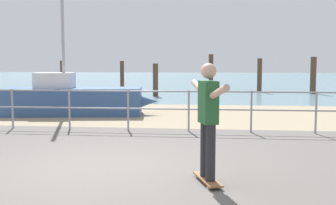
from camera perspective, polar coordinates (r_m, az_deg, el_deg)
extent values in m
cube|color=#605B56|center=(6.07, -11.47, -11.22)|extent=(24.00, 10.00, 0.04)
cube|color=tan|center=(13.76, -1.36, -1.65)|extent=(24.00, 6.00, 0.04)
cube|color=slate|center=(41.60, 3.70, 3.25)|extent=(72.00, 50.00, 0.04)
cylinder|color=gray|center=(11.44, -20.78, -0.86)|extent=(0.05, 0.05, 1.05)
cylinder|color=gray|center=(10.83, -13.53, -0.99)|extent=(0.05, 0.05, 1.05)
cylinder|color=gray|center=(10.42, -5.56, -1.12)|extent=(0.05, 0.05, 1.05)
cylinder|color=gray|center=(10.22, 2.89, -1.23)|extent=(0.05, 0.05, 1.05)
cylinder|color=gray|center=(10.25, 11.49, -1.32)|extent=(0.05, 0.05, 1.05)
cylinder|color=gray|center=(10.50, 19.85, -1.38)|extent=(0.05, 0.05, 1.05)
cylinder|color=gray|center=(10.37, -5.58, 1.60)|extent=(12.27, 0.04, 0.04)
cylinder|color=gray|center=(10.41, -5.56, -0.83)|extent=(12.27, 0.04, 0.04)
cube|color=#335184|center=(13.81, -12.95, 0.12)|extent=(4.55, 1.98, 0.90)
cone|color=#335184|center=(13.54, -3.79, 0.14)|extent=(1.19, 0.91, 0.77)
cylinder|color=#9EA0A5|center=(13.88, -14.44, 11.13)|extent=(0.10, 0.10, 4.43)
cube|color=silver|center=(13.89, -15.45, 2.98)|extent=(1.31, 1.05, 0.50)
cube|color=brown|center=(6.03, 5.50, -10.54)|extent=(0.45, 0.82, 0.02)
cylinder|color=silver|center=(6.27, 3.97, -10.28)|extent=(0.05, 0.07, 0.06)
cylinder|color=silver|center=(6.32, 5.38, -10.17)|extent=(0.05, 0.07, 0.06)
cylinder|color=silver|center=(5.76, 5.62, -11.75)|extent=(0.05, 0.07, 0.06)
cylinder|color=silver|center=(5.81, 7.15, -11.61)|extent=(0.05, 0.07, 0.06)
cylinder|color=#26262B|center=(6.04, 5.18, -6.47)|extent=(0.14, 0.14, 0.80)
cylinder|color=#26262B|center=(5.81, 5.91, -6.95)|extent=(0.14, 0.14, 0.80)
cube|color=#26592D|center=(5.82, 5.60, 0.04)|extent=(0.31, 0.41, 0.60)
sphere|color=tan|center=(5.79, 5.65, 4.38)|extent=(0.22, 0.22, 0.22)
cylinder|color=tan|center=(6.22, 4.32, 2.07)|extent=(0.27, 0.55, 0.23)
cylinder|color=tan|center=(5.38, 7.12, 1.48)|extent=(0.27, 0.55, 0.23)
cylinder|color=#513826|center=(23.95, -14.40, 3.48)|extent=(0.27, 0.27, 1.82)
cylinder|color=#513826|center=(25.93, -6.39, 3.76)|extent=(0.25, 0.25, 1.81)
cylinder|color=#513826|center=(20.78, -1.75, 3.14)|extent=(0.27, 0.27, 1.67)
cylinder|color=#513826|center=(24.78, 5.97, 4.13)|extent=(0.28, 0.28, 2.20)
cylinder|color=#513826|center=(24.08, 12.58, 3.68)|extent=(0.27, 0.27, 1.95)
cylinder|color=#513826|center=(23.71, 19.50, 3.56)|extent=(0.32, 0.32, 2.02)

